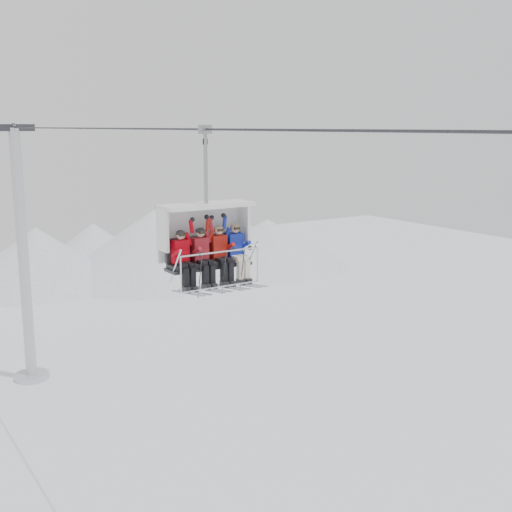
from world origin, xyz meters
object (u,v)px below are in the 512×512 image
skier_far_left (183,257)px  skier_center_right (220,252)px  chairlift_carrier (204,233)px  skier_far_right (237,250)px  lift_tower_right (24,274)px  skier_center_left (202,255)px

skier_far_left → skier_center_right: bearing=0.2°
chairlift_carrier → skier_far_right: 0.96m
lift_tower_right → skier_center_left: bearing=-90.7°
chairlift_carrier → skier_center_right: 0.63m
skier_center_right → skier_far_right: bearing=0.0°
skier_center_right → skier_far_right: 0.49m
skier_far_right → lift_tower_right: bearing=92.3°
skier_center_left → skier_center_right: size_ratio=1.00×
skier_far_left → skier_far_right: bearing=0.1°
skier_center_left → skier_center_right: 0.53m
chairlift_carrier → skier_center_right: bearing=-45.9°
lift_tower_right → skier_far_left: bearing=-92.3°
skier_far_left → chairlift_carrier: bearing=21.3°
chairlift_carrier → skier_far_right: chairlift_carrier is taller
skier_center_right → skier_center_left: bearing=-179.7°
chairlift_carrier → skier_center_right: size_ratio=2.36×
skier_far_left → skier_center_left: size_ratio=1.00×
lift_tower_right → chairlift_carrier: size_ratio=3.38×
lift_tower_right → skier_center_right: lift_tower_right is taller
chairlift_carrier → skier_far_left: (-0.79, -0.31, -0.48)m
chairlift_carrier → skier_center_right: chairlift_carrier is taller
skier_far_left → skier_center_right: 1.08m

